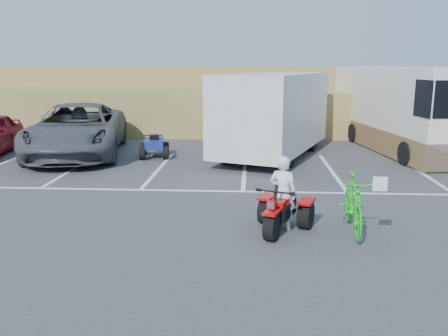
# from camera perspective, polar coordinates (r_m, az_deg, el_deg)

# --- Properties ---
(ground) EXTENTS (100.00, 100.00, 0.00)m
(ground) POSITION_cam_1_polar(r_m,az_deg,el_deg) (10.06, 2.00, -6.46)
(ground) COLOR #3B3B3D
(ground) RESTS_ON ground
(parking_stripes) EXTENTS (28.00, 5.16, 0.01)m
(parking_stripes) POSITION_cam_1_polar(r_m,az_deg,el_deg) (13.98, 5.97, -1.08)
(parking_stripes) COLOR white
(parking_stripes) RESTS_ON ground
(grass_embankment) EXTENTS (40.00, 8.50, 3.10)m
(grass_embankment) POSITION_cam_1_polar(r_m,az_deg,el_deg) (25.06, 2.94, 8.24)
(grass_embankment) COLOR olive
(grass_embankment) RESTS_ON ground
(red_trike_atv) EXTENTS (1.54, 1.75, 0.95)m
(red_trike_atv) POSITION_cam_1_polar(r_m,az_deg,el_deg) (9.52, 6.70, -7.64)
(red_trike_atv) COLOR #B10A0B
(red_trike_atv) RESTS_ON ground
(rider) EXTENTS (0.64, 0.53, 1.51)m
(rider) POSITION_cam_1_polar(r_m,az_deg,el_deg) (9.43, 7.09, -3.04)
(rider) COLOR white
(rider) RESTS_ON ground
(green_dirt_bike) EXTENTS (0.61, 1.92, 1.14)m
(green_dirt_bike) POSITION_cam_1_polar(r_m,az_deg,el_deg) (9.64, 15.27, -4.18)
(green_dirt_bike) COLOR #14BF19
(green_dirt_bike) RESTS_ON ground
(grey_pickup) EXTENTS (4.25, 7.09, 1.84)m
(grey_pickup) POSITION_cam_1_polar(r_m,az_deg,el_deg) (17.93, -17.21, 4.41)
(grey_pickup) COLOR #494C51
(grey_pickup) RESTS_ON ground
(cargo_trailer) EXTENTS (4.48, 6.74, 2.92)m
(cargo_trailer) POSITION_cam_1_polar(r_m,az_deg,el_deg) (16.93, 5.97, 6.71)
(cargo_trailer) COLOR silver
(cargo_trailer) RESTS_ON ground
(rv_motorhome) EXTENTS (3.50, 8.82, 3.09)m
(rv_motorhome) POSITION_cam_1_polar(r_m,az_deg,el_deg) (19.57, 20.13, 6.08)
(rv_motorhome) COLOR silver
(rv_motorhome) RESTS_ON ground
(quad_atv_blue) EXTENTS (1.22, 1.50, 0.88)m
(quad_atv_blue) POSITION_cam_1_polar(r_m,az_deg,el_deg) (17.06, -8.32, 1.31)
(quad_atv_blue) COLOR navy
(quad_atv_blue) RESTS_ON ground
(quad_atv_green) EXTENTS (1.51, 1.76, 0.97)m
(quad_atv_green) POSITION_cam_1_polar(r_m,az_deg,el_deg) (16.00, 2.40, 0.69)
(quad_atv_green) COLOR #166022
(quad_atv_green) RESTS_ON ground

